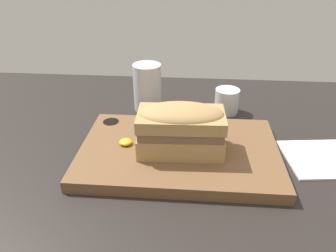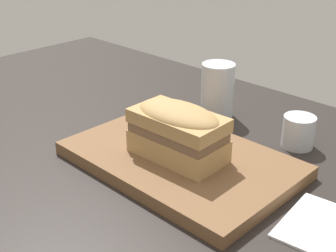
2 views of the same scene
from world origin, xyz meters
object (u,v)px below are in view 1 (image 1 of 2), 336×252
at_px(wine_glass, 227,101).
at_px(water_glass, 147,90).
at_px(serving_board, 179,152).
at_px(sandwich, 181,127).

bearing_deg(wine_glass, water_glass, 178.52).
xyz_separation_m(serving_board, sandwich, (0.00, -0.01, 0.06)).
bearing_deg(wine_glass, serving_board, -117.63).
bearing_deg(sandwich, water_glass, 112.86).
xyz_separation_m(sandwich, wine_glass, (0.11, 0.22, -0.05)).
distance_m(water_glass, wine_glass, 0.20).
height_order(serving_board, water_glass, water_glass).
relative_size(sandwich, wine_glass, 2.70).
bearing_deg(water_glass, wine_glass, -1.48).
bearing_deg(serving_board, wine_glass, 62.37).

